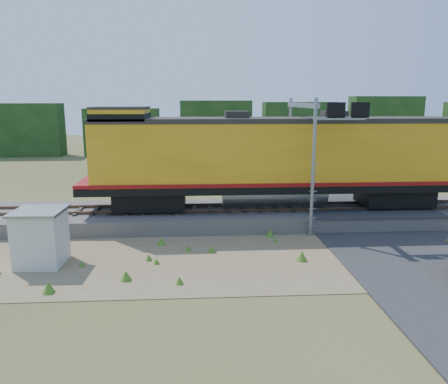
{
  "coord_description": "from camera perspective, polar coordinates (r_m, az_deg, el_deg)",
  "views": [
    {
      "loc": [
        -2.5,
        -17.58,
        6.76
      ],
      "look_at": [
        -1.23,
        3.0,
        2.4
      ],
      "focal_mm": 35.0,
      "sensor_mm": 36.0,
      "label": 1
    }
  ],
  "objects": [
    {
      "name": "ground",
      "position": [
        19.0,
        4.31,
        -8.94
      ],
      "size": [
        140.0,
        140.0,
        0.0
      ],
      "primitive_type": "plane",
      "color": "#475123",
      "rests_on": "ground"
    },
    {
      "name": "ballast",
      "position": [
        24.55,
        2.43,
        -3.08
      ],
      "size": [
        70.0,
        5.0,
        0.8
      ],
      "primitive_type": "cube",
      "color": "slate",
      "rests_on": "ground"
    },
    {
      "name": "rails",
      "position": [
        24.43,
        2.44,
        -2.0
      ],
      "size": [
        70.0,
        1.54,
        0.16
      ],
      "color": "brown",
      "rests_on": "ballast"
    },
    {
      "name": "dirt_shoulder",
      "position": [
        19.31,
        -1.85,
        -8.52
      ],
      "size": [
        26.0,
        8.0,
        0.03
      ],
      "primitive_type": "cube",
      "color": "#8C7754",
      "rests_on": "ground"
    },
    {
      "name": "road",
      "position": [
        21.69,
        22.82,
        -6.94
      ],
      "size": [
        7.0,
        66.0,
        0.86
      ],
      "color": "#38383A",
      "rests_on": "ground"
    },
    {
      "name": "tree_line_north",
      "position": [
        55.76,
        -0.97,
        8.15
      ],
      "size": [
        130.0,
        3.0,
        6.5
      ],
      "color": "#153412",
      "rests_on": "ground"
    },
    {
      "name": "weed_clumps",
      "position": [
        18.96,
        -6.4,
        -9.03
      ],
      "size": [
        15.0,
        6.2,
        0.56
      ],
      "primitive_type": null,
      "color": "#497722",
      "rests_on": "ground"
    },
    {
      "name": "locomotive",
      "position": [
        24.11,
        5.97,
        4.47
      ],
      "size": [
        21.15,
        3.22,
        5.46
      ],
      "color": "black",
      "rests_on": "rails"
    },
    {
      "name": "shed",
      "position": [
        19.69,
        -22.83,
        -5.46
      ],
      "size": [
        2.05,
        2.05,
        2.35
      ],
      "rotation": [
        0.0,
        0.0,
        -0.03
      ],
      "color": "silver",
      "rests_on": "ground"
    },
    {
      "name": "signal_gantry",
      "position": [
        23.75,
        11.22,
        7.88
      ],
      "size": [
        2.73,
        6.2,
        6.88
      ],
      "color": "gray",
      "rests_on": "ground"
    }
  ]
}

